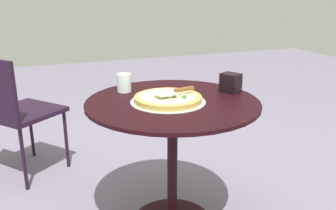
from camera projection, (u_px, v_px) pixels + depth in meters
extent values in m
cylinder|color=black|center=(173.00, 102.00, 1.80)|extent=(0.87, 0.87, 0.02)
cylinder|color=black|center=(172.00, 165.00, 1.90)|extent=(0.05, 0.05, 0.69)
cylinder|color=silver|center=(168.00, 102.00, 1.77)|extent=(0.37, 0.37, 0.00)
cylinder|color=tan|center=(168.00, 99.00, 1.76)|extent=(0.34, 0.34, 0.03)
cylinder|color=#F0E6A0|center=(168.00, 96.00, 1.76)|extent=(0.28, 0.28, 0.00)
sphere|color=#2E7022|center=(163.00, 96.00, 1.74)|extent=(0.02, 0.02, 0.02)
sphere|color=#2C5F24|center=(174.00, 97.00, 1.73)|extent=(0.01, 0.01, 0.01)
sphere|color=#317028|center=(184.00, 97.00, 1.71)|extent=(0.02, 0.02, 0.02)
sphere|color=#2E6A33|center=(169.00, 96.00, 1.74)|extent=(0.01, 0.01, 0.01)
sphere|color=silver|center=(172.00, 97.00, 1.73)|extent=(0.01, 0.01, 0.01)
sphere|color=#F6E7C4|center=(183.00, 94.00, 1.77)|extent=(0.02, 0.02, 0.02)
sphere|color=#3A6224|center=(174.00, 94.00, 1.76)|extent=(0.02, 0.02, 0.02)
sphere|color=silver|center=(170.00, 96.00, 1.73)|extent=(0.02, 0.02, 0.02)
sphere|color=#327734|center=(164.00, 95.00, 1.76)|extent=(0.01, 0.01, 0.01)
cube|color=silver|center=(166.00, 94.00, 1.72)|extent=(0.10, 0.11, 0.00)
cube|color=brown|center=(184.00, 89.00, 1.77)|extent=(0.04, 0.11, 0.02)
cylinder|color=white|center=(124.00, 83.00, 1.94)|extent=(0.08, 0.08, 0.10)
cube|color=black|center=(231.00, 83.00, 1.93)|extent=(0.12, 0.11, 0.10)
cube|color=black|center=(24.00, 112.00, 2.47)|extent=(0.61, 0.61, 0.03)
cylinder|color=black|center=(31.00, 130.00, 2.78)|extent=(0.02, 0.02, 0.44)
cylinder|color=black|center=(66.00, 139.00, 2.60)|extent=(0.02, 0.02, 0.44)
cylinder|color=black|center=(24.00, 159.00, 2.30)|extent=(0.02, 0.02, 0.44)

